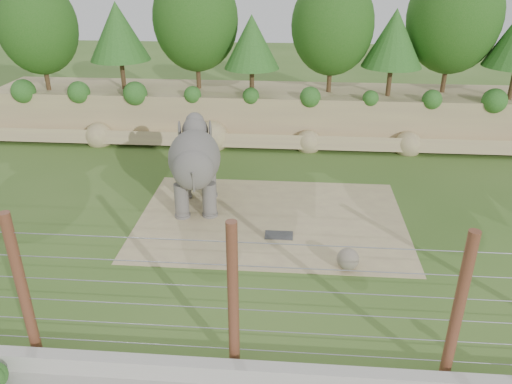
{
  "coord_description": "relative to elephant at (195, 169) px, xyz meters",
  "views": [
    {
      "loc": [
        1.26,
        -13.63,
        9.08
      ],
      "look_at": [
        0.0,
        2.0,
        1.6
      ],
      "focal_mm": 35.0,
      "sensor_mm": 36.0,
      "label": 1
    }
  ],
  "objects": [
    {
      "name": "barrier_fence",
      "position": [
        2.51,
        -8.35,
        0.39
      ],
      "size": [
        20.26,
        0.26,
        4.0
      ],
      "color": "#512F1C",
      "rests_on": "ground"
    },
    {
      "name": "elephant",
      "position": [
        0.0,
        0.0,
        0.0
      ],
      "size": [
        2.31,
        4.21,
        3.23
      ],
      "primitive_type": null,
      "rotation": [
        0.0,
        0.0,
        0.16
      ],
      "color": "#69645E",
      "rests_on": "ground"
    },
    {
      "name": "stone_ball",
      "position": [
        5.6,
        -3.98,
        -1.24
      ],
      "size": [
        0.72,
        0.72,
        0.72
      ],
      "primitive_type": "sphere",
      "color": "gray",
      "rests_on": "dirt_patch"
    },
    {
      "name": "drain_grate",
      "position": [
        3.35,
        -2.08,
        -1.58
      ],
      "size": [
        1.0,
        0.6,
        0.03
      ],
      "primitive_type": "cube",
      "color": "#262628",
      "rests_on": "dirt_patch"
    },
    {
      "name": "dirt_patch",
      "position": [
        3.01,
        -0.85,
        -1.6
      ],
      "size": [
        10.0,
        7.0,
        0.02
      ],
      "primitive_type": "cube",
      "color": "tan",
      "rests_on": "ground"
    },
    {
      "name": "back_embankment",
      "position": [
        3.1,
        8.83,
        2.35
      ],
      "size": [
        30.0,
        5.52,
        8.77
      ],
      "color": "tan",
      "rests_on": "ground"
    },
    {
      "name": "ground",
      "position": [
        2.51,
        -3.85,
        -1.61
      ],
      "size": [
        90.0,
        90.0,
        0.0
      ],
      "primitive_type": "plane",
      "color": "#375D1E",
      "rests_on": "ground"
    },
    {
      "name": "retaining_wall",
      "position": [
        2.51,
        -8.85,
        -1.36
      ],
      "size": [
        26.0,
        0.35,
        0.5
      ],
      "primitive_type": "cube",
      "color": "#B3AFA6",
      "rests_on": "ground"
    }
  ]
}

